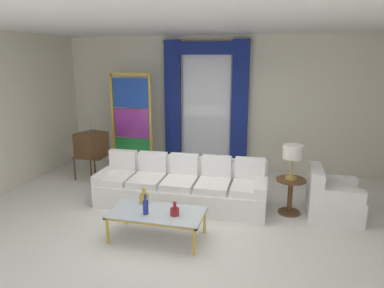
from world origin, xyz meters
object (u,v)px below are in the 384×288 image
Objects in this scene: bottle_crystal_tall at (144,198)px; bottle_amber_squat at (175,211)px; bottle_blue_decanter at (146,206)px; armchair_white at (330,199)px; peacock_figurine at (140,168)px; coffee_table at (157,214)px; table_lamp_brass at (293,153)px; vintage_tv at (91,145)px; round_side_table at (290,193)px; couch_white_long at (182,187)px; stained_glass_divider at (132,125)px.

bottle_crystal_tall is 1.22× the size of bottle_amber_squat.
armchair_white reaches higher than bottle_blue_decanter.
bottle_crystal_tall is 2.40m from peacock_figurine.
table_lamp_brass reaches higher than coffee_table.
vintage_tv reaches higher than round_side_table.
coffee_table is at bearing -43.88° from vintage_tv.
peacock_figurine is (-0.97, 2.17, -0.28)m from bottle_crystal_tall.
bottle_amber_squat is at bearing -138.18° from round_side_table.
bottle_crystal_tall is 0.41× the size of peacock_figurine.
vintage_tv is (-2.49, 2.18, 0.25)m from bottle_amber_squat.
bottle_crystal_tall is at bearing -44.38° from vintage_tv.
couch_white_long is at bearing -178.69° from round_side_table.
stained_glass_divider is at bearing 119.33° from coffee_table.
bottle_blue_decanter is at bearing -46.98° from vintage_tv.
vintage_tv reaches higher than bottle_crystal_tall.
bottle_amber_squat is at bearing -58.10° from peacock_figurine.
round_side_table is at bearing -26.57° from table_lamp_brass.
stained_glass_divider is (-4.06, 1.45, 0.77)m from armchair_white.
bottle_amber_squat reaches higher than coffee_table.
couch_white_long is 9.96× the size of bottle_blue_decanter.
bottle_blue_decanter is 2.78m from peacock_figurine.
stained_glass_divider is at bearing 156.30° from table_lamp_brass.
bottle_amber_squat is (0.40, 0.06, -0.05)m from bottle_blue_decanter.
bottle_amber_squat is at bearing -57.07° from stained_glass_divider.
armchair_white is at bearing -19.70° from stained_glass_divider.
vintage_tv is (-2.09, 2.24, 0.20)m from bottle_blue_decanter.
table_lamp_brass is (1.95, 1.45, 0.50)m from bottle_blue_decanter.
bottle_crystal_tall is at bearing -63.21° from stained_glass_divider.
couch_white_long is 2.47m from armchair_white.
round_side_table is (1.95, 1.45, -0.17)m from bottle_blue_decanter.
bottle_crystal_tall is at bearing -65.89° from peacock_figurine.
stained_glass_divider is 3.74m from table_lamp_brass.
couch_white_long is 14.55× the size of bottle_amber_squat.
peacock_figurine is (-1.13, 2.52, -0.31)m from bottle_blue_decanter.
couch_white_long is at bearing -178.69° from table_lamp_brass.
bottle_amber_squat is 2.16m from table_lamp_brass.
armchair_white is at bearing 22.77° from bottle_crystal_tall.
peacock_figurine is 1.01× the size of round_side_table.
bottle_blue_decanter reaches higher than bottle_crystal_tall.
vintage_tv is 1.62× the size of armchair_white.
table_lamp_brass is (4.04, -0.79, 0.30)m from vintage_tv.
armchair_white is 1.38× the size of peacock_figurine.
vintage_tv is at bearing 138.83° from bottle_amber_squat.
vintage_tv reaches higher than couch_white_long.
bottle_blue_decanter is 0.39m from bottle_crystal_tall.
couch_white_long reaches higher than coffee_table.
bottle_blue_decanter reaches higher than peacock_figurine.
bottle_crystal_tall is 2.71m from vintage_tv.
round_side_table is (3.43, -1.50, -0.70)m from stained_glass_divider.
vintage_tv is at bearing 136.12° from coffee_table.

